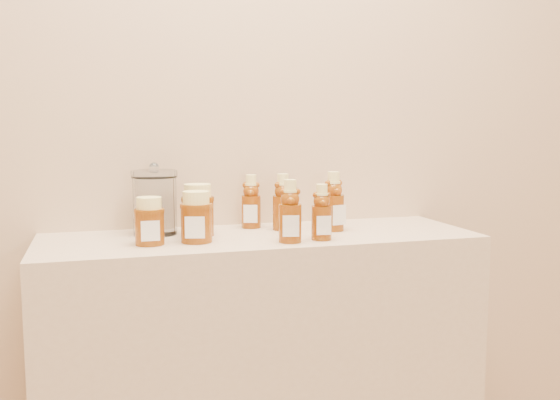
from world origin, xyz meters
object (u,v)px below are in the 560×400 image
object	(u,v)px
display_table	(261,390)
glass_canister	(155,200)
bear_bottle_front_left	(290,207)
bear_bottle_back_left	(251,198)
honey_jar_left	(149,221)

from	to	relation	value
display_table	glass_canister	distance (m)	0.62
display_table	bear_bottle_front_left	bearing A→B (deg)	-68.89
glass_canister	bear_bottle_front_left	bearing A→B (deg)	-33.85
bear_bottle_back_left	honey_jar_left	bearing A→B (deg)	-131.79
bear_bottle_front_left	glass_canister	world-z (taller)	glass_canister
bear_bottle_back_left	honey_jar_left	world-z (taller)	bear_bottle_back_left
bear_bottle_front_left	bear_bottle_back_left	bearing A→B (deg)	113.07
display_table	bear_bottle_front_left	distance (m)	0.56
bear_bottle_back_left	glass_canister	size ratio (longest dim) A/B	0.92
display_table	honey_jar_left	distance (m)	0.60
honey_jar_left	glass_canister	distance (m)	0.16
glass_canister	honey_jar_left	bearing A→B (deg)	-100.44
bear_bottle_back_left	bear_bottle_front_left	size ratio (longest dim) A/B	0.96
bear_bottle_back_left	display_table	bearing A→B (deg)	-74.23
bear_bottle_front_left	glass_canister	bearing A→B (deg)	159.59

